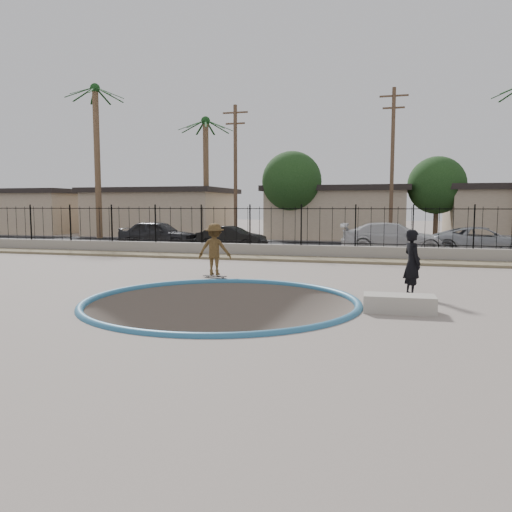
{
  "coord_description": "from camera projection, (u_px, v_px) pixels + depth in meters",
  "views": [
    {
      "loc": [
        4.15,
        -12.79,
        2.44
      ],
      "look_at": [
        0.08,
        2.0,
        0.89
      ],
      "focal_mm": 35.0,
      "sensor_mm": 36.0,
      "label": 1
    }
  ],
  "objects": [
    {
      "name": "ground",
      "position": [
        307.0,
        276.0,
        25.23
      ],
      "size": [
        120.0,
        120.0,
        2.2
      ],
      "primitive_type": "cube",
      "color": "slate",
      "rests_on": "ground"
    },
    {
      "name": "bowl_pit",
      "position": [
        222.0,
        302.0,
        12.64
      ],
      "size": [
        6.84,
        6.84,
        1.8
      ],
      "primitive_type": null,
      "color": "#4A4239",
      "rests_on": "ground"
    },
    {
      "name": "coping_ring",
      "position": [
        222.0,
        302.0,
        12.64
      ],
      "size": [
        7.04,
        7.04,
        0.2
      ],
      "primitive_type": "torus",
      "color": "#2C6990",
      "rests_on": "ground"
    },
    {
      "name": "rock_strip",
      "position": [
        297.0,
        259.0,
        22.42
      ],
      "size": [
        42.0,
        1.6,
        0.11
      ],
      "primitive_type": "cube",
      "color": "#8D7E5C",
      "rests_on": "ground"
    },
    {
      "name": "retaining_wall",
      "position": [
        301.0,
        251.0,
        23.46
      ],
      "size": [
        42.0,
        0.45,
        0.6
      ],
      "primitive_type": "cube",
      "color": "gray",
      "rests_on": "ground"
    },
    {
      "name": "fence",
      "position": [
        301.0,
        226.0,
        23.33
      ],
      "size": [
        40.0,
        0.04,
        1.8
      ],
      "color": "black",
      "rests_on": "retaining_wall"
    },
    {
      "name": "street",
      "position": [
        321.0,
        246.0,
        29.91
      ],
      "size": [
        90.0,
        8.0,
        0.04
      ],
      "primitive_type": "cube",
      "color": "black",
      "rests_on": "ground"
    },
    {
      "name": "house_west_far",
      "position": [
        34.0,
        211.0,
        46.21
      ],
      "size": [
        10.6,
        8.6,
        3.9
      ],
      "color": "tan",
      "rests_on": "ground"
    },
    {
      "name": "house_west",
      "position": [
        162.0,
        211.0,
        42.78
      ],
      "size": [
        11.6,
        8.6,
        3.9
      ],
      "color": "tan",
      "rests_on": "ground"
    },
    {
      "name": "house_center",
      "position": [
        338.0,
        212.0,
        38.83
      ],
      "size": [
        10.6,
        8.6,
        3.9
      ],
      "color": "tan",
      "rests_on": "ground"
    },
    {
      "name": "palm_left",
      "position": [
        96.0,
        130.0,
        36.48
      ],
      "size": [
        2.3,
        2.3,
        11.3
      ],
      "color": "brown",
      "rests_on": "ground"
    },
    {
      "name": "palm_mid",
      "position": [
        206.0,
        151.0,
        38.59
      ],
      "size": [
        2.3,
        2.3,
        9.3
      ],
      "color": "brown",
      "rests_on": "ground"
    },
    {
      "name": "utility_pole_left",
      "position": [
        235.0,
        171.0,
        32.94
      ],
      "size": [
        1.7,
        0.24,
        9.0
      ],
      "color": "#473323",
      "rests_on": "ground"
    },
    {
      "name": "utility_pole_mid",
      "position": [
        392.0,
        164.0,
        30.28
      ],
      "size": [
        1.7,
        0.24,
        9.5
      ],
      "color": "#473323",
      "rests_on": "ground"
    },
    {
      "name": "street_tree_left",
      "position": [
        292.0,
        181.0,
        36.04
      ],
      "size": [
        4.32,
        4.32,
        6.36
      ],
      "color": "#473323",
      "rests_on": "ground"
    },
    {
      "name": "street_tree_mid",
      "position": [
        437.0,
        185.0,
        34.4
      ],
      "size": [
        3.96,
        3.96,
        5.83
      ],
      "color": "#473323",
      "rests_on": "ground"
    },
    {
      "name": "skater",
      "position": [
        215.0,
        252.0,
        16.83
      ],
      "size": [
        1.18,
        0.75,
        1.75
      ],
      "primitive_type": "imported",
      "rotation": [
        0.0,
        0.0,
        3.23
      ],
      "color": "brown",
      "rests_on": "ground"
    },
    {
      "name": "skateboard",
      "position": [
        215.0,
        276.0,
        16.91
      ],
      "size": [
        0.82,
        0.28,
        0.07
      ],
      "rotation": [
        0.0,
        0.0,
        -0.09
      ],
      "color": "black",
      "rests_on": "ground"
    },
    {
      "name": "videographer",
      "position": [
        412.0,
        263.0,
        13.45
      ],
      "size": [
        0.68,
        0.78,
        1.8
      ],
      "primitive_type": "imported",
      "rotation": [
        0.0,
        0.0,
        2.02
      ],
      "color": "black",
      "rests_on": "ground"
    },
    {
      "name": "concrete_ledge",
      "position": [
        399.0,
        304.0,
        11.44
      ],
      "size": [
        1.63,
        0.77,
        0.4
      ],
      "primitive_type": "cube",
      "rotation": [
        0.0,
        0.0,
        0.05
      ],
      "color": "#A8A295",
      "rests_on": "ground"
    },
    {
      "name": "car_a",
      "position": [
        158.0,
        234.0,
        28.72
      ],
      "size": [
        4.58,
        1.85,
        1.56
      ],
      "primitive_type": "imported",
      "rotation": [
        0.0,
        0.0,
        1.57
      ],
      "color": "black",
      "rests_on": "street"
    },
    {
      "name": "car_b",
      "position": [
        232.0,
        238.0,
        27.57
      ],
      "size": [
        3.95,
        1.64,
        1.27
      ],
      "primitive_type": "imported",
      "rotation": [
        0.0,
        0.0,
        1.49
      ],
      "color": "black",
      "rests_on": "street"
    },
    {
      "name": "car_c",
      "position": [
        394.0,
        238.0,
        25.37
      ],
      "size": [
        5.42,
        2.42,
        1.54
      ],
      "primitive_type": "imported",
      "rotation": [
        0.0,
        0.0,
        1.62
      ],
      "color": "silver",
      "rests_on": "street"
    },
    {
      "name": "car_d",
      "position": [
        483.0,
        241.0,
        24.53
      ],
      "size": [
        4.99,
        2.44,
        1.37
      ],
      "primitive_type": "imported",
      "rotation": [
        0.0,
        0.0,
        1.53
      ],
      "color": "gray",
      "rests_on": "street"
    }
  ]
}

